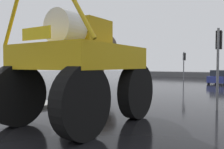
# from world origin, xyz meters

# --- Properties ---
(ground_plane) EXTENTS (120.00, 120.00, 0.00)m
(ground_plane) POSITION_xyz_m (0.00, 18.00, 0.00)
(ground_plane) COLOR black
(median_island) EXTENTS (1.23, 10.57, 0.15)m
(median_island) POSITION_xyz_m (-3.59, 4.60, 0.07)
(median_island) COLOR gray
(median_island) RESTS_ON ground
(oversize_sprayer) EXTENTS (3.94, 5.29, 4.23)m
(oversize_sprayer) POSITION_xyz_m (0.17, 4.72, 2.01)
(oversize_sprayer) COLOR black
(oversize_sprayer) RESTS_ON ground
(sedan_ahead) EXTENTS (2.31, 4.29, 1.52)m
(sedan_ahead) POSITION_xyz_m (1.69, 26.73, 0.71)
(sedan_ahead) COLOR navy
(sedan_ahead) RESTS_ON ground
(traffic_signal_near_left) EXTENTS (0.24, 0.54, 4.04)m
(traffic_signal_near_left) POSITION_xyz_m (-4.64, 9.95, 2.95)
(traffic_signal_near_left) COLOR slate
(traffic_signal_near_left) RESTS_ON ground
(traffic_signal_near_right) EXTENTS (0.24, 0.54, 3.74)m
(traffic_signal_near_right) POSITION_xyz_m (3.97, 9.95, 2.73)
(traffic_signal_near_right) COLOR slate
(traffic_signal_near_right) RESTS_ON ground
(traffic_signal_far_left) EXTENTS (0.24, 0.55, 3.55)m
(traffic_signal_far_left) POSITION_xyz_m (-1.82, 24.81, 2.59)
(traffic_signal_far_left) COLOR slate
(traffic_signal_far_left) RESTS_ON ground
(bare_tree_left) EXTENTS (3.08, 3.08, 5.60)m
(bare_tree_left) POSITION_xyz_m (-9.30, 19.54, 4.26)
(bare_tree_left) COLOR #473828
(bare_tree_left) RESTS_ON ground
(roadside_barrier) EXTENTS (28.63, 0.24, 0.90)m
(roadside_barrier) POSITION_xyz_m (0.00, 38.96, 0.45)
(roadside_barrier) COLOR #59595B
(roadside_barrier) RESTS_ON ground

